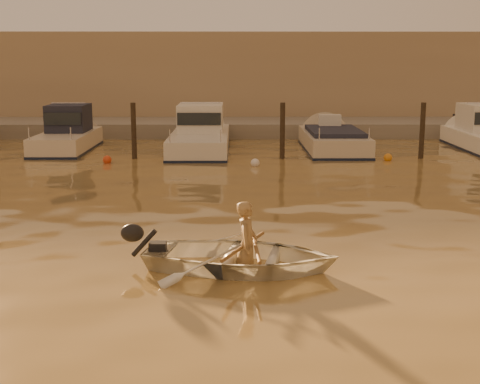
{
  "coord_description": "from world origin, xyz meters",
  "views": [
    {
      "loc": [
        -1.87,
        -9.95,
        3.59
      ],
      "look_at": [
        -1.78,
        4.05,
        0.75
      ],
      "focal_mm": 50.0,
      "sensor_mm": 36.0,
      "label": 1
    }
  ],
  "objects_px": {
    "person": "(247,244)",
    "moored_boat_2": "(200,134)",
    "moored_boat_1": "(66,134)",
    "moored_boat_3": "(333,144)",
    "dinghy": "(241,257)",
    "waterfront_building": "(270,79)"
  },
  "relations": [
    {
      "from": "person",
      "to": "moored_boat_2",
      "type": "height_order",
      "value": "moored_boat_2"
    },
    {
      "from": "dinghy",
      "to": "moored_boat_2",
      "type": "xyz_separation_m",
      "value": [
        -1.48,
        14.95,
        0.4
      ]
    },
    {
      "from": "moored_boat_1",
      "to": "moored_boat_3",
      "type": "bearing_deg",
      "value": 0.0
    },
    {
      "from": "dinghy",
      "to": "waterfront_building",
      "type": "height_order",
      "value": "waterfront_building"
    },
    {
      "from": "dinghy",
      "to": "moored_boat_3",
      "type": "distance_m",
      "value": 15.41
    },
    {
      "from": "dinghy",
      "to": "person",
      "type": "distance_m",
      "value": 0.25
    },
    {
      "from": "person",
      "to": "moored_boat_2",
      "type": "bearing_deg",
      "value": 16.18
    },
    {
      "from": "dinghy",
      "to": "moored_boat_1",
      "type": "height_order",
      "value": "moored_boat_1"
    },
    {
      "from": "dinghy",
      "to": "waterfront_building",
      "type": "xyz_separation_m",
      "value": [
        1.78,
        25.95,
        2.18
      ]
    },
    {
      "from": "person",
      "to": "moored_boat_3",
      "type": "bearing_deg",
      "value": -3.43
    },
    {
      "from": "moored_boat_3",
      "to": "moored_boat_1",
      "type": "bearing_deg",
      "value": 180.0
    },
    {
      "from": "moored_boat_3",
      "to": "waterfront_building",
      "type": "distance_m",
      "value": 11.38
    },
    {
      "from": "dinghy",
      "to": "moored_boat_2",
      "type": "distance_m",
      "value": 15.03
    },
    {
      "from": "moored_boat_2",
      "to": "moored_boat_1",
      "type": "bearing_deg",
      "value": 180.0
    },
    {
      "from": "person",
      "to": "waterfront_building",
      "type": "height_order",
      "value": "waterfront_building"
    },
    {
      "from": "person",
      "to": "moored_boat_1",
      "type": "relative_size",
      "value": 0.26
    },
    {
      "from": "moored_boat_2",
      "to": "moored_boat_3",
      "type": "relative_size",
      "value": 1.17
    },
    {
      "from": "moored_boat_1",
      "to": "waterfront_building",
      "type": "relative_size",
      "value": 0.12
    },
    {
      "from": "person",
      "to": "waterfront_building",
      "type": "bearing_deg",
      "value": 6.47
    },
    {
      "from": "waterfront_building",
      "to": "moored_boat_2",
      "type": "bearing_deg",
      "value": -106.48
    },
    {
      "from": "moored_boat_1",
      "to": "waterfront_building",
      "type": "bearing_deg",
      "value": 52.44
    },
    {
      "from": "waterfront_building",
      "to": "moored_boat_1",
      "type": "bearing_deg",
      "value": -127.56
    }
  ]
}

